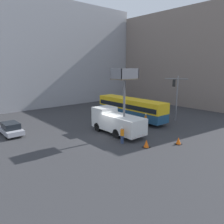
{
  "coord_description": "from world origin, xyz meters",
  "views": [
    {
      "loc": [
        -15.1,
        -18.13,
        7.76
      ],
      "look_at": [
        1.06,
        0.65,
        2.43
      ],
      "focal_mm": 35.0,
      "sensor_mm": 36.0,
      "label": 1
    }
  ],
  "objects_px": {
    "traffic_light_pole": "(176,92)",
    "road_worker_near_truck": "(122,135)",
    "utility_truck": "(117,120)",
    "traffic_cone_mid_road": "(178,141)",
    "traffic_cone_near_truck": "(146,144)",
    "city_bus": "(131,107)",
    "parked_car_curbside": "(10,129)",
    "road_worker_directing": "(146,120)"
  },
  "relations": [
    {
      "from": "city_bus",
      "to": "traffic_cone_mid_road",
      "type": "distance_m",
      "value": 10.98
    },
    {
      "from": "city_bus",
      "to": "parked_car_curbside",
      "type": "relative_size",
      "value": 2.68
    },
    {
      "from": "road_worker_directing",
      "to": "city_bus",
      "type": "bearing_deg",
      "value": -120.61
    },
    {
      "from": "utility_truck",
      "to": "road_worker_directing",
      "type": "height_order",
      "value": "utility_truck"
    },
    {
      "from": "road_worker_directing",
      "to": "parked_car_curbside",
      "type": "bearing_deg",
      "value": -42.81
    },
    {
      "from": "traffic_light_pole",
      "to": "parked_car_curbside",
      "type": "height_order",
      "value": "traffic_light_pole"
    },
    {
      "from": "traffic_light_pole",
      "to": "road_worker_near_truck",
      "type": "distance_m",
      "value": 11.92
    },
    {
      "from": "road_worker_near_truck",
      "to": "traffic_cone_near_truck",
      "type": "bearing_deg",
      "value": -131.86
    },
    {
      "from": "traffic_cone_mid_road",
      "to": "utility_truck",
      "type": "bearing_deg",
      "value": 109.95
    },
    {
      "from": "utility_truck",
      "to": "city_bus",
      "type": "distance_m",
      "value": 7.05
    },
    {
      "from": "traffic_cone_near_truck",
      "to": "parked_car_curbside",
      "type": "relative_size",
      "value": 0.18
    },
    {
      "from": "utility_truck",
      "to": "parked_car_curbside",
      "type": "bearing_deg",
      "value": 141.13
    },
    {
      "from": "city_bus",
      "to": "traffic_cone_near_truck",
      "type": "relative_size",
      "value": 14.97
    },
    {
      "from": "traffic_cone_near_truck",
      "to": "road_worker_directing",
      "type": "bearing_deg",
      "value": 41.03
    },
    {
      "from": "traffic_cone_near_truck",
      "to": "parked_car_curbside",
      "type": "bearing_deg",
      "value": 124.49
    },
    {
      "from": "road_worker_directing",
      "to": "traffic_cone_mid_road",
      "type": "bearing_deg",
      "value": 54.54
    },
    {
      "from": "traffic_light_pole",
      "to": "road_worker_near_truck",
      "type": "height_order",
      "value": "traffic_light_pole"
    },
    {
      "from": "utility_truck",
      "to": "road_worker_directing",
      "type": "relative_size",
      "value": 4.27
    },
    {
      "from": "road_worker_near_truck",
      "to": "traffic_cone_near_truck",
      "type": "relative_size",
      "value": 2.29
    },
    {
      "from": "utility_truck",
      "to": "traffic_cone_near_truck",
      "type": "xyz_separation_m",
      "value": [
        -0.71,
        -5.06,
        -1.25
      ]
    },
    {
      "from": "utility_truck",
      "to": "parked_car_curbside",
      "type": "height_order",
      "value": "utility_truck"
    },
    {
      "from": "city_bus",
      "to": "road_worker_directing",
      "type": "bearing_deg",
      "value": 174.41
    },
    {
      "from": "utility_truck",
      "to": "traffic_cone_near_truck",
      "type": "height_order",
      "value": "utility_truck"
    },
    {
      "from": "parked_car_curbside",
      "to": "road_worker_near_truck",
      "type": "bearing_deg",
      "value": -53.15
    },
    {
      "from": "road_worker_directing",
      "to": "traffic_cone_mid_road",
      "type": "height_order",
      "value": "road_worker_directing"
    },
    {
      "from": "traffic_light_pole",
      "to": "traffic_cone_mid_road",
      "type": "height_order",
      "value": "traffic_light_pole"
    },
    {
      "from": "traffic_light_pole",
      "to": "road_worker_directing",
      "type": "relative_size",
      "value": 3.61
    },
    {
      "from": "parked_car_curbside",
      "to": "traffic_cone_near_truck",
      "type": "bearing_deg",
      "value": -55.51
    },
    {
      "from": "parked_car_curbside",
      "to": "road_worker_directing",
      "type": "bearing_deg",
      "value": -28.58
    },
    {
      "from": "traffic_light_pole",
      "to": "road_worker_directing",
      "type": "bearing_deg",
      "value": 167.63
    },
    {
      "from": "utility_truck",
      "to": "traffic_cone_mid_road",
      "type": "xyz_separation_m",
      "value": [
        2.39,
        -6.59,
        -1.28
      ]
    },
    {
      "from": "traffic_light_pole",
      "to": "road_worker_near_truck",
      "type": "xyz_separation_m",
      "value": [
        -11.35,
        -1.46,
        -3.34
      ]
    },
    {
      "from": "road_worker_near_truck",
      "to": "traffic_cone_near_truck",
      "type": "distance_m",
      "value": 2.6
    },
    {
      "from": "city_bus",
      "to": "traffic_light_pole",
      "type": "height_order",
      "value": "traffic_light_pole"
    },
    {
      "from": "road_worker_near_truck",
      "to": "parked_car_curbside",
      "type": "xyz_separation_m",
      "value": [
        -7.7,
        10.28,
        -0.14
      ]
    },
    {
      "from": "road_worker_directing",
      "to": "parked_car_curbside",
      "type": "height_order",
      "value": "road_worker_directing"
    },
    {
      "from": "traffic_cone_near_truck",
      "to": "parked_car_curbside",
      "type": "distance_m",
      "value": 15.33
    },
    {
      "from": "road_worker_near_truck",
      "to": "traffic_cone_near_truck",
      "type": "height_order",
      "value": "road_worker_near_truck"
    },
    {
      "from": "city_bus",
      "to": "road_worker_near_truck",
      "type": "height_order",
      "value": "city_bus"
    },
    {
      "from": "road_worker_near_truck",
      "to": "parked_car_curbside",
      "type": "relative_size",
      "value": 0.41
    },
    {
      "from": "traffic_light_pole",
      "to": "city_bus",
      "type": "bearing_deg",
      "value": 126.58
    },
    {
      "from": "traffic_cone_near_truck",
      "to": "traffic_cone_mid_road",
      "type": "xyz_separation_m",
      "value": [
        3.1,
        -1.53,
        -0.03
      ]
    }
  ]
}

